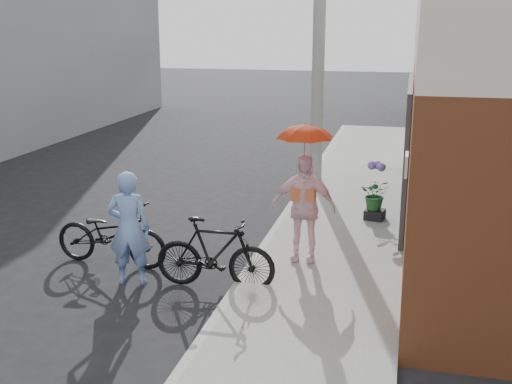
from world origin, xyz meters
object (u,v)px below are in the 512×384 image
at_px(officer, 129,228).
at_px(kimono_woman, 303,207).
at_px(utility_pole, 319,30).
at_px(bike_right, 215,253).
at_px(bike_left, 111,234).
at_px(planter, 375,214).

relative_size(officer, kimono_woman, 1.00).
bearing_deg(officer, utility_pole, -116.35).
height_order(utility_pole, kimono_woman, utility_pole).
xyz_separation_m(utility_pole, bike_right, (-0.50, -6.38, -2.98)).
bearing_deg(bike_left, planter, -49.08).
relative_size(officer, bike_right, 0.97).
height_order(utility_pole, officer, utility_pole).
relative_size(bike_right, kimono_woman, 1.04).
height_order(officer, planter, officer).
distance_m(utility_pole, officer, 7.24).
bearing_deg(officer, planter, -143.79).
relative_size(bike_left, bike_right, 1.08).
distance_m(officer, kimono_woman, 2.62).
xyz_separation_m(utility_pole, planter, (1.54, -2.91, -3.29)).
distance_m(utility_pole, planter, 4.65).
bearing_deg(utility_pole, bike_left, -111.78).
bearing_deg(utility_pole, planter, -62.05).
height_order(bike_right, planter, bike_right).
bearing_deg(officer, bike_right, 173.97).
relative_size(utility_pole, planter, 20.45).
distance_m(bike_right, kimono_woman, 1.60).
xyz_separation_m(bike_right, kimono_woman, (1.07, 1.11, 0.44)).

